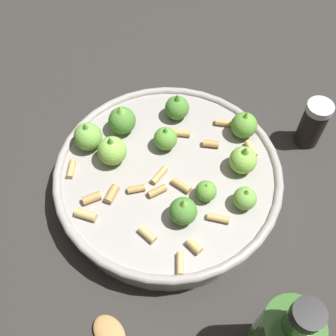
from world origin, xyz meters
The scene contains 3 objects.
ground_plane centered at (0.00, 0.00, 0.00)m, with size 2.40×2.40×0.00m, color #2D2B28.
cooking_pan centered at (0.00, 0.00, 0.03)m, with size 0.35×0.35×0.11m.
pepper_shaker centered at (-0.25, 0.06, 0.05)m, with size 0.04×0.04×0.09m.
Camera 1 is at (0.19, 0.27, 0.57)m, focal length 43.59 mm.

